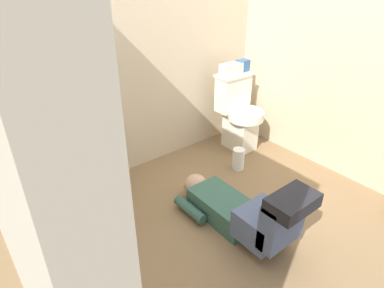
{
  "coord_description": "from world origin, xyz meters",
  "views": [
    {
      "loc": [
        -1.34,
        -1.29,
        1.68
      ],
      "look_at": [
        0.04,
        0.45,
        0.45
      ],
      "focal_mm": 30.82,
      "sensor_mm": 36.0,
      "label": 1
    }
  ],
  "objects_px": {
    "vanity_cabinet": "(70,169)",
    "faucet": "(50,102)",
    "soap_dispenser": "(20,107)",
    "toiletry_bag": "(242,66)",
    "bottle_amber": "(57,100)",
    "bottle_blue": "(47,102)",
    "toilet": "(238,113)",
    "bottle_clear": "(33,102)",
    "tissue_box": "(231,69)",
    "paper_towel_roll": "(238,159)",
    "person_plumber": "(242,211)"
  },
  "relations": [
    {
      "from": "vanity_cabinet",
      "to": "faucet",
      "type": "relative_size",
      "value": 8.2
    },
    {
      "from": "soap_dispenser",
      "to": "toiletry_bag",
      "type": "bearing_deg",
      "value": 0.19
    },
    {
      "from": "soap_dispenser",
      "to": "bottle_amber",
      "type": "relative_size",
      "value": 1.45
    },
    {
      "from": "bottle_blue",
      "to": "toilet",
      "type": "bearing_deg",
      "value": -2.34
    },
    {
      "from": "toilet",
      "to": "vanity_cabinet",
      "type": "distance_m",
      "value": 1.7
    },
    {
      "from": "soap_dispenser",
      "to": "bottle_blue",
      "type": "relative_size",
      "value": 1.18
    },
    {
      "from": "bottle_clear",
      "to": "bottle_amber",
      "type": "bearing_deg",
      "value": 1.3
    },
    {
      "from": "bottle_clear",
      "to": "tissue_box",
      "type": "bearing_deg",
      "value": 0.12
    },
    {
      "from": "soap_dispenser",
      "to": "bottle_amber",
      "type": "bearing_deg",
      "value": 1.53
    },
    {
      "from": "faucet",
      "to": "bottle_blue",
      "type": "xyz_separation_m",
      "value": [
        -0.03,
        -0.03,
        0.02
      ]
    },
    {
      "from": "toilet",
      "to": "bottle_blue",
      "type": "xyz_separation_m",
      "value": [
        -1.72,
        0.07,
        0.52
      ]
    },
    {
      "from": "faucet",
      "to": "bottle_amber",
      "type": "distance_m",
      "value": 0.04
    },
    {
      "from": "tissue_box",
      "to": "toiletry_bag",
      "type": "bearing_deg",
      "value": 0.0
    },
    {
      "from": "toilet",
      "to": "vanity_cabinet",
      "type": "height_order",
      "value": "vanity_cabinet"
    },
    {
      "from": "toiletry_bag",
      "to": "paper_towel_roll",
      "type": "height_order",
      "value": "toiletry_bag"
    },
    {
      "from": "soap_dispenser",
      "to": "paper_towel_roll",
      "type": "relative_size",
      "value": 0.82
    },
    {
      "from": "bottle_clear",
      "to": "bottle_blue",
      "type": "distance_m",
      "value": 0.08
    },
    {
      "from": "soap_dispenser",
      "to": "toilet",
      "type": "bearing_deg",
      "value": -2.55
    },
    {
      "from": "bottle_blue",
      "to": "paper_towel_roll",
      "type": "distance_m",
      "value": 1.67
    },
    {
      "from": "toilet",
      "to": "paper_towel_roll",
      "type": "relative_size",
      "value": 3.71
    },
    {
      "from": "person_plumber",
      "to": "bottle_blue",
      "type": "bearing_deg",
      "value": 131.52
    },
    {
      "from": "bottle_clear",
      "to": "bottle_amber",
      "type": "distance_m",
      "value": 0.15
    },
    {
      "from": "vanity_cabinet",
      "to": "soap_dispenser",
      "type": "distance_m",
      "value": 0.52
    },
    {
      "from": "vanity_cabinet",
      "to": "toiletry_bag",
      "type": "distance_m",
      "value": 1.85
    },
    {
      "from": "person_plumber",
      "to": "bottle_amber",
      "type": "height_order",
      "value": "bottle_amber"
    },
    {
      "from": "paper_towel_roll",
      "to": "bottle_amber",
      "type": "bearing_deg",
      "value": 163.19
    },
    {
      "from": "bottle_amber",
      "to": "paper_towel_roll",
      "type": "relative_size",
      "value": 0.57
    },
    {
      "from": "toiletry_bag",
      "to": "vanity_cabinet",
      "type": "bearing_deg",
      "value": -175.97
    },
    {
      "from": "toiletry_bag",
      "to": "soap_dispenser",
      "type": "xyz_separation_m",
      "value": [
        -1.99,
        -0.01,
        0.08
      ]
    },
    {
      "from": "vanity_cabinet",
      "to": "person_plumber",
      "type": "xyz_separation_m",
      "value": [
        0.83,
        -0.86,
        -0.24
      ]
    },
    {
      "from": "toilet",
      "to": "soap_dispenser",
      "type": "xyz_separation_m",
      "value": [
        -1.89,
        0.08,
        0.52
      ]
    },
    {
      "from": "toilet",
      "to": "bottle_clear",
      "type": "height_order",
      "value": "bottle_clear"
    },
    {
      "from": "person_plumber",
      "to": "toiletry_bag",
      "type": "bearing_deg",
      "value": 45.64
    },
    {
      "from": "toilet",
      "to": "paper_towel_roll",
      "type": "xyz_separation_m",
      "value": [
        -0.3,
        -0.32,
        -0.27
      ]
    },
    {
      "from": "person_plumber",
      "to": "bottle_clear",
      "type": "bearing_deg",
      "value": 133.65
    },
    {
      "from": "toilet",
      "to": "bottle_blue",
      "type": "distance_m",
      "value": 1.8
    },
    {
      "from": "vanity_cabinet",
      "to": "tissue_box",
      "type": "bearing_deg",
      "value": 4.39
    },
    {
      "from": "toilet",
      "to": "vanity_cabinet",
      "type": "bearing_deg",
      "value": -178.77
    },
    {
      "from": "bottle_clear",
      "to": "bottle_blue",
      "type": "bearing_deg",
      "value": -11.27
    },
    {
      "from": "vanity_cabinet",
      "to": "paper_towel_roll",
      "type": "bearing_deg",
      "value": -11.45
    },
    {
      "from": "toiletry_bag",
      "to": "bottle_clear",
      "type": "xyz_separation_m",
      "value": [
        -1.91,
        -0.0,
        0.09
      ]
    },
    {
      "from": "toiletry_bag",
      "to": "bottle_blue",
      "type": "relative_size",
      "value": 0.88
    },
    {
      "from": "tissue_box",
      "to": "soap_dispenser",
      "type": "relative_size",
      "value": 1.33
    },
    {
      "from": "soap_dispenser",
      "to": "paper_towel_roll",
      "type": "xyz_separation_m",
      "value": [
        1.59,
        -0.4,
        -0.79
      ]
    },
    {
      "from": "paper_towel_roll",
      "to": "toilet",
      "type": "bearing_deg",
      "value": 46.8
    },
    {
      "from": "bottle_blue",
      "to": "tissue_box",
      "type": "bearing_deg",
      "value": 0.68
    },
    {
      "from": "faucet",
      "to": "bottle_blue",
      "type": "distance_m",
      "value": 0.05
    },
    {
      "from": "vanity_cabinet",
      "to": "bottle_amber",
      "type": "distance_m",
      "value": 0.48
    },
    {
      "from": "bottle_amber",
      "to": "bottle_blue",
      "type": "bearing_deg",
      "value": -163.64
    },
    {
      "from": "paper_towel_roll",
      "to": "bottle_clear",
      "type": "bearing_deg",
      "value": 164.9
    }
  ]
}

